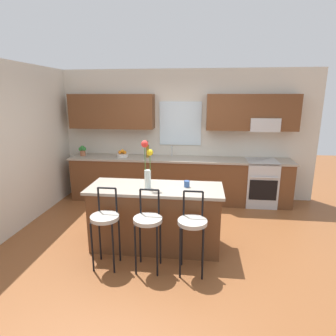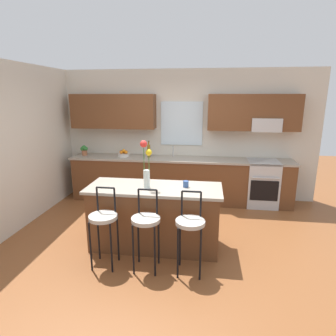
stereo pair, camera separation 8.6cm
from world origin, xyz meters
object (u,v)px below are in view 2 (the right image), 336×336
bottle_olive_oil (149,151)px  bar_stool_near (104,220)px  oven_range (262,183)px  flower_vase (146,166)px  kitchen_island (155,217)px  bar_stool_middle (146,223)px  potted_plant_small (84,150)px  mug_ceramic (186,184)px  fruit_bowl_oranges (124,154)px  bar_stool_far (190,226)px

bottle_olive_oil → bar_stool_near: bearing=-91.7°
oven_range → flower_vase: size_ratio=1.38×
flower_vase → kitchen_island: bearing=34.5°
kitchen_island → bar_stool_middle: (0.00, -0.58, 0.17)m
potted_plant_small → mug_ceramic: bearing=-38.8°
potted_plant_small → bottle_olive_oil: bearing=-0.0°
fruit_bowl_oranges → oven_range: bearing=-0.6°
fruit_bowl_oranges → bottle_olive_oil: (0.54, -0.00, 0.09)m
bar_stool_near → mug_ceramic: bar_stool_near is taller
potted_plant_small → kitchen_island: bearing=-45.6°
mug_ceramic → bottle_olive_oil: bottle_olive_oil is taller
bar_stool_middle → bar_stool_far: bearing=0.0°
bar_stool_near → bottle_olive_oil: bearing=88.3°
fruit_bowl_oranges → mug_ceramic: bearing=-52.2°
kitchen_island → bar_stool_far: 0.81m
flower_vase → bar_stool_far: bearing=-38.4°
oven_range → bar_stool_middle: bearing=-126.6°
flower_vase → bottle_olive_oil: bearing=100.8°
bar_stool_middle → flower_vase: (-0.09, 0.51, 0.60)m
kitchen_island → bar_stool_middle: bar_stool_middle is taller
bar_stool_near → flower_vase: 0.91m
bottle_olive_oil → bar_stool_middle: bearing=-79.3°
kitchen_island → oven_range: bearing=46.0°
flower_vase → potted_plant_small: flower_vase is taller
mug_ceramic → potted_plant_small: size_ratio=0.41×
bar_stool_near → bottle_olive_oil: size_ratio=3.01×
bar_stool_middle → flower_vase: flower_vase is taller
bar_stool_far → flower_vase: flower_vase is taller
oven_range → flower_vase: bearing=-134.5°
oven_range → potted_plant_small: (-3.73, 0.03, 0.58)m
oven_range → bottle_olive_oil: 2.39m
fruit_bowl_oranges → potted_plant_small: 0.88m
kitchen_island → bar_stool_near: bearing=-133.7°
kitchen_island → bar_stool_near: size_ratio=1.82×
oven_range → flower_vase: 2.87m
oven_range → mug_ceramic: mug_ceramic is taller
mug_ceramic → kitchen_island: bearing=-173.3°
oven_range → fruit_bowl_oranges: fruit_bowl_oranges is taller
bar_stool_far → fruit_bowl_oranges: 2.98m
oven_range → bar_stool_far: bar_stool_far is taller
bottle_olive_oil → kitchen_island: bearing=-76.2°
potted_plant_small → bar_stool_middle: bearing=-53.0°
potted_plant_small → bar_stool_far: bearing=-45.8°
bottle_olive_oil → potted_plant_small: bearing=180.0°
potted_plant_small → flower_vase: bearing=-48.0°
flower_vase → mug_ceramic: (0.54, 0.12, -0.27)m
oven_range → bar_stool_near: (-2.39, -2.48, 0.18)m
kitchen_island → potted_plant_small: bearing=134.4°
bar_stool_near → flower_vase: bearing=48.2°
oven_range → bar_stool_middle: 3.09m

